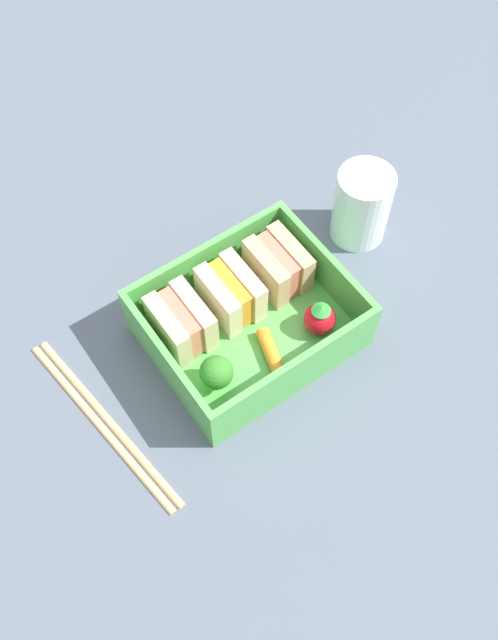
{
  "coord_description": "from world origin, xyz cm",
  "views": [
    {
      "loc": [
        -18.64,
        -26.44,
        58.2
      ],
      "look_at": [
        0.0,
        0.0,
        2.7
      ],
      "focal_mm": 40.0,
      "sensor_mm": 36.0,
      "label": 1
    }
  ],
  "objects_px": {
    "sandwich_left": "(181,322)",
    "drinking_glass": "(362,206)",
    "chopstick_pair": "(105,423)",
    "strawberry_far_left": "(320,318)",
    "sandwich_center": "(278,265)",
    "broccoli_floret": "(216,373)",
    "carrot_stick_far_left": "(267,353)",
    "sandwich_center_left": "(231,293)"
  },
  "relations": [
    {
      "from": "sandwich_left",
      "to": "drinking_glass",
      "type": "height_order",
      "value": "drinking_glass"
    },
    {
      "from": "chopstick_pair",
      "to": "drinking_glass",
      "type": "xyz_separation_m",
      "value": [
        0.31,
        0.04,
        0.04
      ]
    },
    {
      "from": "strawberry_far_left",
      "to": "drinking_glass",
      "type": "relative_size",
      "value": 0.44
    },
    {
      "from": "chopstick_pair",
      "to": "strawberry_far_left",
      "type": "bearing_deg",
      "value": -9.45
    },
    {
      "from": "sandwich_left",
      "to": "sandwich_center",
      "type": "xyz_separation_m",
      "value": [
        0.11,
        0.0,
        0.0
      ]
    },
    {
      "from": "broccoli_floret",
      "to": "chopstick_pair",
      "type": "height_order",
      "value": "broccoli_floret"
    },
    {
      "from": "sandwich_left",
      "to": "drinking_glass",
      "type": "distance_m",
      "value": 0.21
    },
    {
      "from": "sandwich_left",
      "to": "broccoli_floret",
      "type": "height_order",
      "value": "sandwich_left"
    },
    {
      "from": "sandwich_left",
      "to": "carrot_stick_far_left",
      "type": "distance_m",
      "value": 0.08
    },
    {
      "from": "sandwich_left",
      "to": "drinking_glass",
      "type": "bearing_deg",
      "value": 1.85
    },
    {
      "from": "carrot_stick_far_left",
      "to": "chopstick_pair",
      "type": "xyz_separation_m",
      "value": [
        -0.15,
        0.03,
        -0.01
      ]
    },
    {
      "from": "sandwich_center_left",
      "to": "sandwich_left",
      "type": "bearing_deg",
      "value": 180.0
    },
    {
      "from": "sandwich_center",
      "to": "broccoli_floret",
      "type": "xyz_separation_m",
      "value": [
        -0.11,
        -0.06,
        -0.0
      ]
    },
    {
      "from": "chopstick_pair",
      "to": "drinking_glass",
      "type": "height_order",
      "value": "drinking_glass"
    },
    {
      "from": "carrot_stick_far_left",
      "to": "drinking_glass",
      "type": "bearing_deg",
      "value": 22.93
    },
    {
      "from": "sandwich_left",
      "to": "sandwich_center",
      "type": "relative_size",
      "value": 1.0
    },
    {
      "from": "sandwich_center",
      "to": "strawberry_far_left",
      "type": "bearing_deg",
      "value": -90.25
    },
    {
      "from": "sandwich_center_left",
      "to": "strawberry_far_left",
      "type": "bearing_deg",
      "value": -50.75
    },
    {
      "from": "sandwich_center_left",
      "to": "strawberry_far_left",
      "type": "height_order",
      "value": "sandwich_center_left"
    },
    {
      "from": "carrot_stick_far_left",
      "to": "sandwich_center",
      "type": "bearing_deg",
      "value": 47.57
    },
    {
      "from": "sandwich_center_left",
      "to": "drinking_glass",
      "type": "bearing_deg",
      "value": 2.47
    },
    {
      "from": "sandwich_center_left",
      "to": "strawberry_far_left",
      "type": "relative_size",
      "value": 1.62
    },
    {
      "from": "sandwich_center_left",
      "to": "drinking_glass",
      "type": "height_order",
      "value": "drinking_glass"
    },
    {
      "from": "carrot_stick_far_left",
      "to": "chopstick_pair",
      "type": "height_order",
      "value": "carrot_stick_far_left"
    },
    {
      "from": "sandwich_left",
      "to": "sandwich_center",
      "type": "distance_m",
      "value": 0.11
    },
    {
      "from": "sandwich_left",
      "to": "sandwich_center_left",
      "type": "distance_m",
      "value": 0.05
    },
    {
      "from": "broccoli_floret",
      "to": "chopstick_pair",
      "type": "bearing_deg",
      "value": 163.76
    },
    {
      "from": "sandwich_left",
      "to": "carrot_stick_far_left",
      "type": "xyz_separation_m",
      "value": [
        0.05,
        -0.06,
        -0.02
      ]
    },
    {
      "from": "chopstick_pair",
      "to": "sandwich_left",
      "type": "bearing_deg",
      "value": 16.66
    },
    {
      "from": "carrot_stick_far_left",
      "to": "sandwich_center_left",
      "type": "bearing_deg",
      "value": 86.78
    },
    {
      "from": "chopstick_pair",
      "to": "drinking_glass",
      "type": "distance_m",
      "value": 0.32
    },
    {
      "from": "sandwich_center",
      "to": "strawberry_far_left",
      "type": "height_order",
      "value": "sandwich_center"
    },
    {
      "from": "sandwich_center_left",
      "to": "sandwich_center",
      "type": "distance_m",
      "value": 0.05
    },
    {
      "from": "sandwich_center",
      "to": "drinking_glass",
      "type": "distance_m",
      "value": 0.11
    },
    {
      "from": "strawberry_far_left",
      "to": "chopstick_pair",
      "type": "distance_m",
      "value": 0.21
    },
    {
      "from": "sandwich_left",
      "to": "sandwich_center_left",
      "type": "bearing_deg",
      "value": 0.0
    },
    {
      "from": "sandwich_center_left",
      "to": "chopstick_pair",
      "type": "xyz_separation_m",
      "value": [
        -0.15,
        -0.03,
        -0.03
      ]
    },
    {
      "from": "broccoli_floret",
      "to": "sandwich_center",
      "type": "bearing_deg",
      "value": 28.58
    },
    {
      "from": "sandwich_center",
      "to": "carrot_stick_far_left",
      "type": "height_order",
      "value": "sandwich_center"
    },
    {
      "from": "broccoli_floret",
      "to": "drinking_glass",
      "type": "height_order",
      "value": "drinking_glass"
    },
    {
      "from": "sandwich_left",
      "to": "chopstick_pair",
      "type": "xyz_separation_m",
      "value": [
        -0.1,
        -0.03,
        -0.03
      ]
    },
    {
      "from": "strawberry_far_left",
      "to": "chopstick_pair",
      "type": "xyz_separation_m",
      "value": [
        -0.21,
        0.03,
        -0.02
      ]
    }
  ]
}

